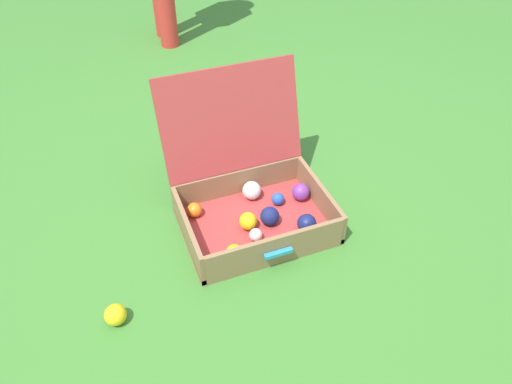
% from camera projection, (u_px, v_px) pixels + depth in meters
% --- Properties ---
extents(ground_plane, '(16.00, 16.00, 0.00)m').
position_uv_depth(ground_plane, '(239.00, 231.00, 1.98)').
color(ground_plane, '#3D7A2D').
extents(open_suitcase, '(0.58, 0.59, 0.56)m').
position_uv_depth(open_suitcase, '(251.00, 193.00, 1.97)').
color(open_suitcase, '#B23838').
rests_on(open_suitcase, ground).
extents(stray_ball_on_grass, '(0.07, 0.07, 0.07)m').
position_uv_depth(stray_ball_on_grass, '(115.00, 315.00, 1.63)').
color(stray_ball_on_grass, yellow).
rests_on(stray_ball_on_grass, ground).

